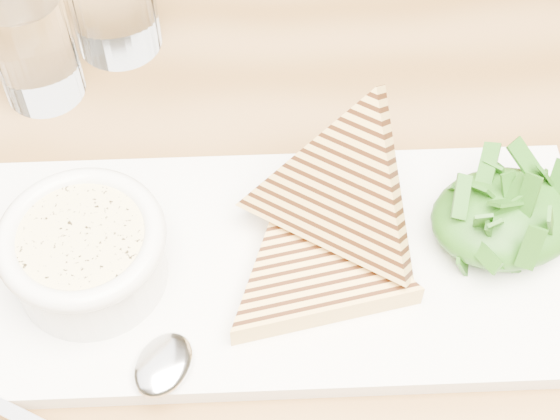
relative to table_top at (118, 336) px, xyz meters
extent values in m
cube|color=olive|center=(0.00, 0.00, 0.00)|extent=(1.33, 0.97, 0.04)
cylinder|color=olive|center=(0.57, 0.36, -0.36)|extent=(0.06, 0.06, 0.69)
cube|color=silver|center=(0.13, 0.02, 0.03)|extent=(0.46, 0.26, 0.02)
cylinder|color=silver|center=(-0.01, 0.03, 0.06)|extent=(0.10, 0.10, 0.04)
cylinder|color=#E2CA87|center=(-0.01, 0.03, 0.08)|extent=(0.09, 0.09, 0.01)
torus|color=silver|center=(-0.01, 0.03, 0.08)|extent=(0.11, 0.11, 0.01)
ellipsoid|color=#0D350A|center=(0.28, 0.01, 0.06)|extent=(0.11, 0.08, 0.04)
ellipsoid|color=silver|center=(0.03, -0.05, 0.04)|extent=(0.06, 0.06, 0.01)
cylinder|color=white|center=(-0.04, 0.23, 0.07)|extent=(0.07, 0.07, 0.10)
camera|label=1|loc=(0.06, -0.30, 0.55)|focal=55.00mm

